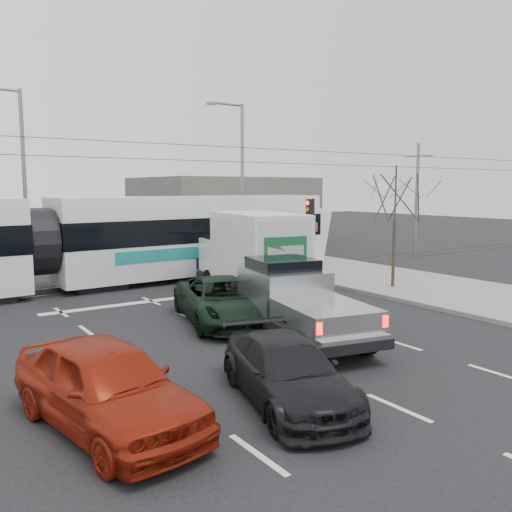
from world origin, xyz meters
TOP-DOWN VIEW (x-y plane):
  - ground at (0.00, 0.00)m, footprint 120.00×120.00m
  - sidewalk_right at (9.00, 0.00)m, footprint 6.00×60.00m
  - rails at (0.00, 10.00)m, footprint 60.00×1.60m
  - building_right at (12.00, 24.00)m, footprint 12.00×10.00m
  - bare_tree at (7.60, 2.50)m, footprint 2.40×2.40m
  - traffic_signal at (6.47, 6.50)m, footprint 0.44×0.44m
  - street_lamp_near at (7.31, 14.00)m, footprint 2.38×0.25m
  - street_lamp_far at (-4.19, 16.00)m, footprint 2.38×0.25m
  - catenary at (0.00, 10.00)m, footprint 60.00×0.20m
  - tram at (-4.87, 9.81)m, footprint 28.10×4.08m
  - silver_pickup at (-0.22, -0.79)m, footprint 3.19×6.25m
  - box_truck at (1.84, 4.42)m, footprint 3.42×6.91m
  - navy_pickup at (2.65, 6.43)m, footprint 2.80×4.84m
  - green_car at (-1.10, 1.69)m, footprint 3.57×5.51m
  - red_car at (-6.67, -3.73)m, footprint 2.59×4.90m
  - dark_car at (-3.32, -4.57)m, footprint 2.84×4.65m

SIDE VIEW (x-z plane):
  - ground at x=0.00m, z-range 0.00..0.00m
  - rails at x=0.00m, z-range 0.00..0.03m
  - sidewalk_right at x=9.00m, z-range 0.00..0.15m
  - dark_car at x=-3.32m, z-range 0.00..1.26m
  - green_car at x=-1.10m, z-range 0.00..1.41m
  - red_car at x=-6.67m, z-range 0.00..1.59m
  - navy_pickup at x=2.65m, z-range -0.01..1.91m
  - silver_pickup at x=-0.22m, z-range -0.01..2.16m
  - box_truck at x=1.84m, z-range -0.02..3.29m
  - tram at x=-4.87m, z-range -0.83..4.89m
  - building_right at x=12.00m, z-range 0.00..5.00m
  - traffic_signal at x=6.47m, z-range 0.94..4.54m
  - bare_tree at x=7.60m, z-range 1.29..6.29m
  - catenary at x=0.00m, z-range 0.38..7.38m
  - street_lamp_near at x=7.31m, z-range 0.61..9.61m
  - street_lamp_far at x=-4.19m, z-range 0.61..9.61m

